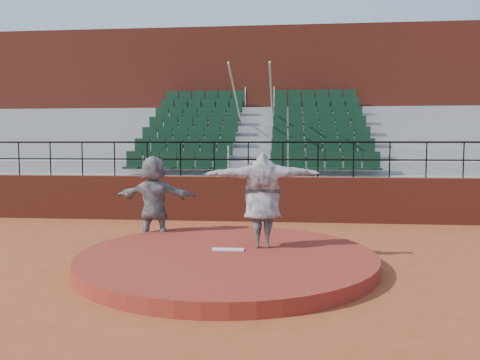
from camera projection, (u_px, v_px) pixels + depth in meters
name	position (u px, v px, depth m)	size (l,w,h in m)	color
ground	(227.00, 265.00, 8.72)	(90.00, 90.00, 0.00)	#9E4823
pitchers_mound	(227.00, 259.00, 8.71)	(5.50, 5.50, 0.25)	maroon
pitching_rubber	(228.00, 249.00, 8.85)	(0.60, 0.15, 0.03)	white
boundary_wall	(248.00, 199.00, 13.63)	(24.00, 0.30, 1.30)	maroon
wall_railing	(248.00, 152.00, 13.52)	(24.04, 0.05, 1.03)	black
seating_deck	(256.00, 166.00, 17.19)	(24.00, 5.97, 4.63)	gray
press_box_facade	(262.00, 114.00, 20.94)	(24.00, 3.00, 7.10)	maroon
pitcher	(262.00, 200.00, 9.06)	(2.29, 0.62, 1.86)	black
fielder	(155.00, 199.00, 10.70)	(1.85, 0.59, 1.99)	black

